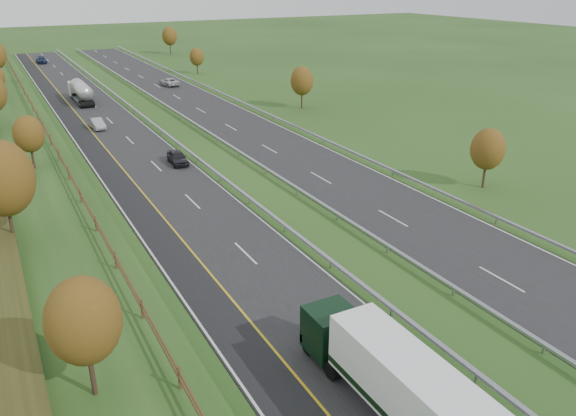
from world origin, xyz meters
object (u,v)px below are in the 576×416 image
(road_tanker, at_px, (81,91))
(car_dark_near, at_px, (177,157))
(box_lorry, at_px, (420,404))
(car_oncoming, at_px, (169,82))
(car_small_far, at_px, (41,60))
(car_silver_mid, at_px, (97,124))

(road_tanker, xyz_separation_m, car_dark_near, (3.63, -39.79, -1.09))
(box_lorry, xyz_separation_m, car_oncoming, (17.16, 91.89, -1.57))
(car_dark_near, xyz_separation_m, car_small_far, (-4.30, 91.21, -0.01))
(road_tanker, height_order, car_dark_near, road_tanker)
(road_tanker, xyz_separation_m, car_silver_mid, (-1.20, -19.41, -1.13))
(car_oncoming, bearing_deg, road_tanker, 17.72)
(car_silver_mid, height_order, car_oncoming, car_oncoming)
(car_dark_near, xyz_separation_m, car_oncoming, (13.76, 47.48, -0.00))
(car_dark_near, height_order, car_silver_mid, car_dark_near)
(road_tanker, relative_size, car_dark_near, 2.63)
(car_silver_mid, bearing_deg, box_lorry, -92.08)
(road_tanker, bearing_deg, car_small_far, 90.75)
(road_tanker, relative_size, car_silver_mid, 2.65)
(car_silver_mid, height_order, car_small_far, car_small_far)
(box_lorry, relative_size, car_oncoming, 3.12)
(box_lorry, distance_m, car_dark_near, 44.56)
(box_lorry, relative_size, car_small_far, 3.28)
(road_tanker, distance_m, car_oncoming, 19.05)
(car_dark_near, bearing_deg, road_tanker, 98.22)
(road_tanker, bearing_deg, car_dark_near, -84.79)
(car_silver_mid, relative_size, car_oncoming, 0.81)
(car_small_far, distance_m, car_oncoming, 47.31)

